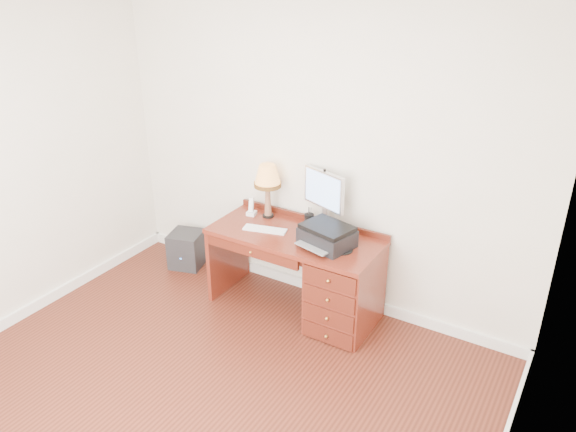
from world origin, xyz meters
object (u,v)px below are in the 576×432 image
Objects in this scene: equipment_box at (187,249)px; printer at (327,236)px; desk at (327,278)px; monitor at (323,193)px; phone at (252,210)px; chair at (333,271)px; leg_lamp at (268,179)px.

printer is at bearing -20.77° from equipment_box.
desk is 0.74m from monitor.
phone is at bearing -177.07° from printer.
phone is at bearing -13.64° from equipment_box.
phone is 0.46× the size of equipment_box.
printer is (0.00, -0.03, 0.43)m from desk.
phone is (-0.87, 0.13, 0.39)m from desk.
desk is 2.84× the size of monitor.
equipment_box is at bearing 176.70° from desk.
printer is 0.60× the size of chair.
monitor is at bearing -2.54° from phone.
leg_lamp is 2.96× the size of phone.
equipment_box is at bearing -170.62° from printer.
desk is at bearing -19.61° from equipment_box.
monitor is 1.74m from equipment_box.
chair is (0.22, -0.21, -0.61)m from monitor.
chair is (0.03, 0.07, -0.36)m from printer.
leg_lamp is at bearing 177.05° from printer.
desk is 4.07× the size of equipment_box.
chair is 2.13× the size of equipment_box.
monitor is at bearing 128.30° from desk.
phone is 1.01m from equipment_box.
desk is 2.98× the size of leg_lamp.
leg_lamp is at bearing 165.69° from desk.
desk is at bearing -119.23° from chair.
desk reaches higher than equipment_box.
chair is (0.90, -0.10, -0.32)m from phone.
monitor reaches higher than chair.
phone is at bearing -151.67° from monitor.
desk is 0.43m from printer.
desk is 1.91× the size of chair.
equipment_box is at bearing -155.00° from monitor.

